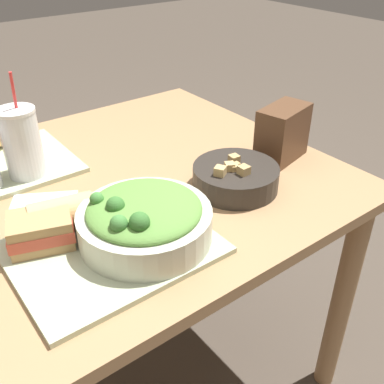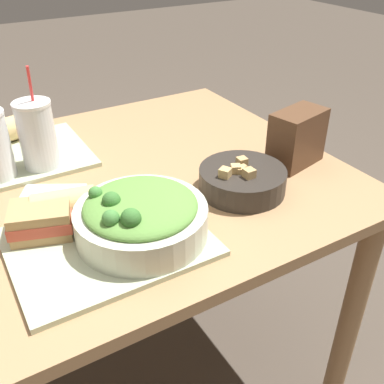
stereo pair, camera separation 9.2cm
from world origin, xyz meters
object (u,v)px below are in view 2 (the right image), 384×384
at_px(baguette_far, 18,126).
at_px(drink_cup_red, 38,137).
at_px(soup_bowl, 242,179).
at_px(sandwich_near, 41,220).
at_px(napkin_folded, 52,196).
at_px(salad_bowl, 141,216).
at_px(baguette_near, 66,205).
at_px(chip_bag, 297,138).

bearing_deg(baguette_far, drink_cup_red, 168.40).
bearing_deg(soup_bowl, drink_cup_red, 137.46).
xyz_separation_m(sandwich_near, napkin_folded, (0.06, 0.15, -0.04)).
relative_size(baguette_far, napkin_folded, 0.79).
bearing_deg(salad_bowl, baguette_far, 99.72).
bearing_deg(salad_bowl, baguette_near, 130.02).
bearing_deg(soup_bowl, sandwich_near, 172.94).
distance_m(baguette_far, drink_cup_red, 0.21).
xyz_separation_m(soup_bowl, baguette_far, (-0.39, 0.56, 0.01)).
relative_size(sandwich_near, drink_cup_red, 0.56).
bearing_deg(salad_bowl, sandwich_near, 147.69).
xyz_separation_m(salad_bowl, baguette_far, (-0.10, 0.61, -0.01)).
bearing_deg(baguette_near, chip_bag, -81.08).
distance_m(baguette_near, baguette_far, 0.47).
xyz_separation_m(chip_bag, napkin_folded, (-0.61, 0.16, -0.07)).
bearing_deg(drink_cup_red, chip_bag, -27.51).
bearing_deg(chip_bag, baguette_far, 126.40).
height_order(baguette_near, drink_cup_red, drink_cup_red).
bearing_deg(baguette_near, soup_bowl, -89.15).
distance_m(soup_bowl, sandwich_near, 0.46).
bearing_deg(chip_bag, drink_cup_red, 139.48).
relative_size(sandwich_near, baguette_near, 1.03).
distance_m(sandwich_near, chip_bag, 0.66).
bearing_deg(baguette_far, soup_bowl, -159.36).
bearing_deg(sandwich_near, drink_cup_red, 93.75).
height_order(sandwich_near, chip_bag, chip_bag).
distance_m(sandwich_near, baguette_far, 0.50).
distance_m(baguette_near, chip_bag, 0.61).
distance_m(soup_bowl, drink_cup_red, 0.52).
relative_size(soup_bowl, baguette_far, 1.46).
distance_m(soup_bowl, chip_bag, 0.21).
relative_size(sandwich_near, baguette_far, 1.03).
bearing_deg(soup_bowl, baguette_near, 168.34).
relative_size(baguette_near, drink_cup_red, 0.55).
distance_m(salad_bowl, chip_bag, 0.50).
distance_m(baguette_far, chip_bag, 0.79).
distance_m(drink_cup_red, napkin_folded, 0.17).
distance_m(soup_bowl, napkin_folded, 0.45).
height_order(drink_cup_red, chip_bag, drink_cup_red).
xyz_separation_m(sandwich_near, drink_cup_red, (0.08, 0.29, 0.05)).
bearing_deg(chip_bag, napkin_folded, 152.24).
distance_m(baguette_far, napkin_folded, 0.35).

